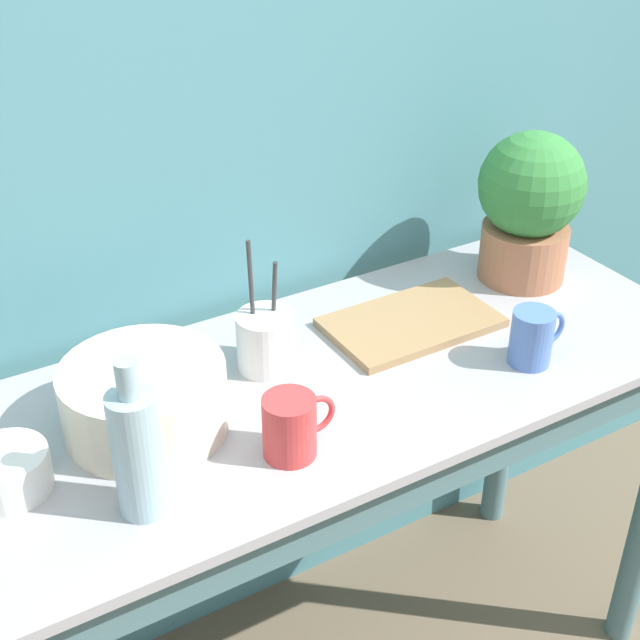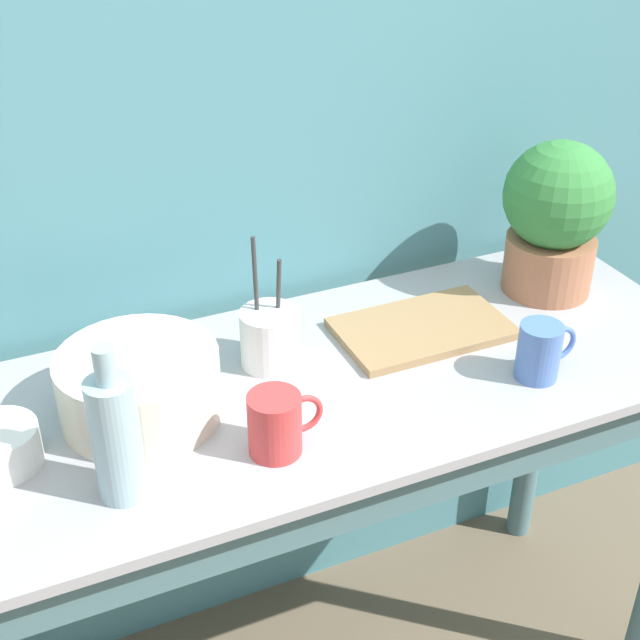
# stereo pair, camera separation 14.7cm
# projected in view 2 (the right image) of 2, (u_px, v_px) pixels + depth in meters

# --- Properties ---
(wall_back) EXTENTS (6.00, 0.05, 2.40)m
(wall_back) POSITION_uv_depth(u_px,v_px,m) (245.00, 116.00, 1.61)
(wall_back) COLOR teal
(wall_back) RESTS_ON ground_plane
(counter_table) EXTENTS (1.46, 0.56, 0.84)m
(counter_table) POSITION_uv_depth(u_px,v_px,m) (325.00, 464.00, 1.61)
(counter_table) COLOR slate
(counter_table) RESTS_ON ground_plane
(potted_plant) EXTENTS (0.21, 0.21, 0.31)m
(potted_plant) POSITION_uv_depth(u_px,v_px,m) (555.00, 215.00, 1.72)
(potted_plant) COLOR #A36647
(potted_plant) RESTS_ON counter_table
(bowl_wash_large) EXTENTS (0.26, 0.26, 0.11)m
(bowl_wash_large) POSITION_uv_depth(u_px,v_px,m) (139.00, 386.00, 1.42)
(bowl_wash_large) COLOR beige
(bowl_wash_large) RESTS_ON counter_table
(bottle_tall) EXTENTS (0.07, 0.07, 0.25)m
(bottle_tall) POSITION_uv_depth(u_px,v_px,m) (116.00, 436.00, 1.24)
(bottle_tall) COLOR #93B2BC
(bottle_tall) RESTS_ON counter_table
(mug_red) EXTENTS (0.12, 0.08, 0.10)m
(mug_red) POSITION_uv_depth(u_px,v_px,m) (276.00, 423.00, 1.35)
(mug_red) COLOR #C63838
(mug_red) RESTS_ON counter_table
(mug_blue) EXTENTS (0.11, 0.07, 0.10)m
(mug_blue) POSITION_uv_depth(u_px,v_px,m) (540.00, 351.00, 1.52)
(mug_blue) COLOR #4C70B7
(mug_blue) RESTS_ON counter_table
(bowl_small_enamel_white) EXTENTS (0.12, 0.12, 0.07)m
(bowl_small_enamel_white) POSITION_uv_depth(u_px,v_px,m) (0.00, 447.00, 1.33)
(bowl_small_enamel_white) COLOR silver
(bowl_small_enamel_white) RESTS_ON counter_table
(utensil_cup) EXTENTS (0.10, 0.10, 0.24)m
(utensil_cup) POSITION_uv_depth(u_px,v_px,m) (269.00, 337.00, 1.55)
(utensil_cup) COLOR silver
(utensil_cup) RESTS_ON counter_table
(tray_board) EXTENTS (0.32, 0.19, 0.02)m
(tray_board) POSITION_uv_depth(u_px,v_px,m) (422.00, 328.00, 1.66)
(tray_board) COLOR #99754C
(tray_board) RESTS_ON counter_table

